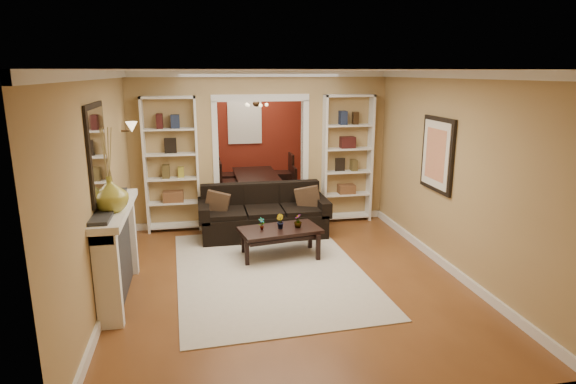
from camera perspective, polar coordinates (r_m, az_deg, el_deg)
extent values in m
plane|color=brown|center=(7.77, -1.90, -6.17)|extent=(8.00, 8.00, 0.00)
plane|color=white|center=(7.29, -2.08, 14.17)|extent=(8.00, 8.00, 0.00)
plane|color=tan|center=(11.33, -5.17, 7.24)|extent=(8.00, 0.00, 8.00)
plane|color=tan|center=(3.64, 7.97, -7.55)|extent=(8.00, 0.00, 8.00)
plane|color=tan|center=(7.41, -19.46, 2.87)|extent=(0.00, 8.00, 8.00)
plane|color=tan|center=(8.06, 14.06, 4.11)|extent=(0.00, 8.00, 8.00)
cube|color=tan|center=(8.58, -3.24, 5.09)|extent=(4.50, 0.15, 2.70)
cube|color=maroon|center=(11.31, -5.15, 7.07)|extent=(4.44, 0.04, 2.64)
cube|color=#8CA5CC|center=(11.24, -5.15, 8.21)|extent=(0.78, 0.03, 0.98)
cube|color=beige|center=(6.77, -2.21, -9.27)|extent=(2.66, 3.62, 0.01)
cube|color=black|center=(8.05, -2.93, -2.31)|extent=(2.14, 0.92, 0.84)
cube|color=#503822|center=(7.92, -8.37, -1.40)|extent=(0.39, 0.20, 0.37)
cube|color=#503822|center=(8.11, 2.39, -0.78)|extent=(0.42, 0.23, 0.40)
cube|color=black|center=(7.18, -0.96, -6.01)|extent=(1.25, 0.82, 0.44)
imported|color=#336626|center=(7.04, -3.14, -3.76)|extent=(0.12, 0.10, 0.18)
imported|color=#336626|center=(7.08, -0.97, -3.53)|extent=(0.14, 0.15, 0.21)
imported|color=#336626|center=(7.13, 1.18, -3.45)|extent=(0.13, 0.13, 0.20)
cube|color=white|center=(8.38, -13.63, 3.11)|extent=(0.90, 0.30, 2.30)
cube|color=white|center=(8.79, 7.02, 3.90)|extent=(0.90, 0.30, 2.30)
cube|color=white|center=(6.15, -19.36, -6.78)|extent=(0.32, 1.70, 1.16)
imported|color=#9C9732|center=(5.71, -20.30, -0.22)|extent=(0.46, 0.46, 0.40)
cube|color=silver|center=(5.87, -21.67, 4.41)|extent=(0.03, 0.95, 1.10)
cube|color=#FFE0A5|center=(7.86, -18.46, 7.10)|extent=(0.18, 0.18, 0.22)
cube|color=black|center=(7.13, 17.21, 4.28)|extent=(0.04, 0.85, 1.05)
imported|color=black|center=(10.41, -3.65, 0.69)|extent=(1.61, 0.90, 0.56)
cube|color=black|center=(10.03, -6.57, 1.14)|extent=(0.57, 0.57, 0.92)
cube|color=black|center=(10.18, -0.37, 0.96)|extent=(0.43, 0.43, 0.75)
cube|color=black|center=(10.61, -6.83, 1.94)|extent=(0.49, 0.49, 0.95)
cube|color=black|center=(10.74, -0.96, 2.17)|extent=(0.55, 0.55, 0.95)
cube|color=#3D2C1C|center=(9.99, -4.47, 10.20)|extent=(0.50, 0.50, 0.30)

